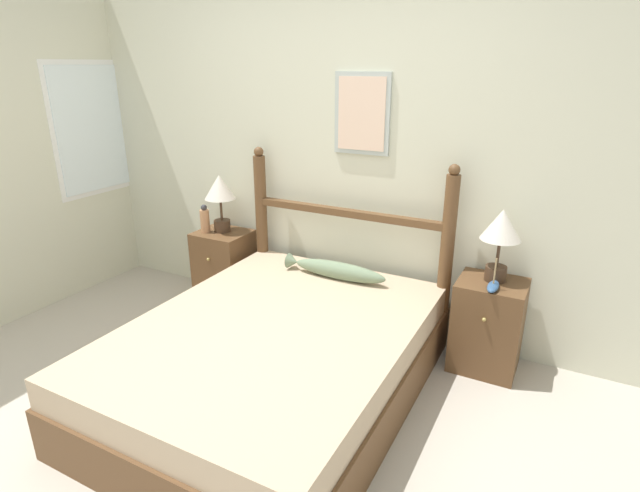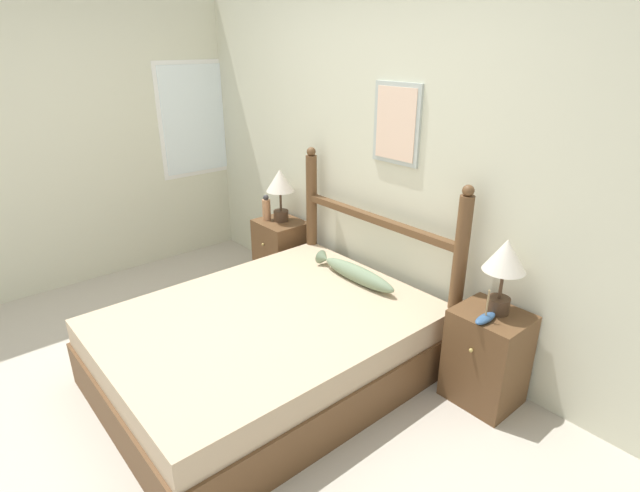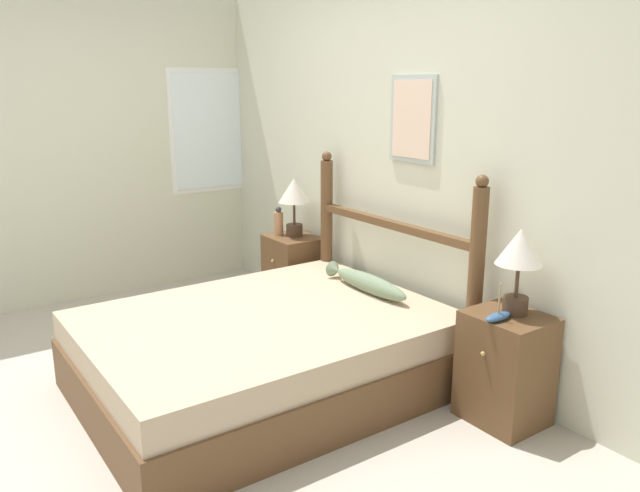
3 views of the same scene
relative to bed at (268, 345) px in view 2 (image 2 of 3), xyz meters
name	(u,v)px [view 2 (image 2 of 3)]	position (x,y,z in m)	size (l,w,h in m)	color
ground_plane	(171,401)	(-0.18, -0.62, -0.23)	(16.00, 16.00, 0.00)	#B7AD9E
wall_back	(374,158)	(-0.18, 1.11, 1.04)	(6.40, 0.08, 2.55)	beige
wall_left	(44,144)	(-2.31, -0.59, 1.04)	(0.08, 6.40, 2.55)	beige
bed	(268,345)	(0.00, 0.00, 0.00)	(1.54, 2.03, 0.47)	brown
headboard	(375,245)	(0.00, 0.97, 0.45)	(1.54, 0.09, 1.29)	brown
nightstand_left	(281,253)	(-1.05, 0.87, 0.07)	(0.41, 0.38, 0.60)	brown
nightstand_right	(487,357)	(1.05, 0.87, 0.07)	(0.41, 0.38, 0.60)	brown
table_lamp_left	(280,185)	(-1.05, 0.89, 0.69)	(0.24, 0.24, 0.46)	#422D1E
table_lamp_right	(505,262)	(1.05, 0.91, 0.69)	(0.24, 0.24, 0.46)	#422D1E
bottle	(266,208)	(-1.16, 0.81, 0.47)	(0.07, 0.07, 0.23)	tan
model_boat	(485,318)	(1.06, 0.76, 0.39)	(0.06, 0.17, 0.20)	#335684
fish_pillow	(355,273)	(0.02, 0.75, 0.30)	(0.75, 0.11, 0.12)	gray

